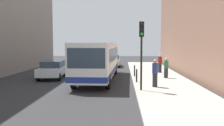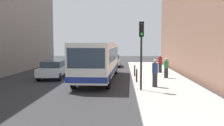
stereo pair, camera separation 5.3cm
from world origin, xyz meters
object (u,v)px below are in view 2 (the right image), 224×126
Objects in this scene: pedestrian_mid_sidewalk at (166,68)px; pedestrian_far_sidewalk at (160,64)px; car_beside_bus at (53,69)px; bollard_near at (137,76)px; bus at (99,59)px; bollard_mid at (135,71)px; pedestrian_near_signal at (155,73)px; traffic_light at (141,43)px; car_behind_bus at (113,60)px.

pedestrian_far_sidewalk is (0.05, 3.63, 0.05)m from pedestrian_mid_sidewalk.
car_beside_bus is 4.73× the size of bollard_near.
bus is 3.36m from bollard_mid.
bollard_mid is at bearing -162.95° from pedestrian_near_signal.
traffic_light is (7.05, -5.83, 2.22)m from car_beside_bus.
pedestrian_near_signal is (8.03, -4.66, 0.27)m from car_beside_bus.
bollard_mid is (0.00, 3.16, 0.00)m from bollard_near.
traffic_light reaches higher than pedestrian_mid_sidewalk.
pedestrian_far_sidewalk is at bearing 47.17° from bollard_mid.
bus reaches higher than car_behind_bus.
car_behind_bus is at bearing -116.63° from car_beside_bus.
bus is at bearing -159.50° from bollard_mid.
pedestrian_far_sidewalk is (2.56, 2.77, 0.39)m from bollard_mid.
bus is 11.68× the size of bollard_near.
pedestrian_near_signal reaches higher than pedestrian_mid_sidewalk.
bus is at bearing 171.86° from pedestrian_far_sidewalk.
car_beside_bus reaches higher than bollard_near.
traffic_light reaches higher than car_beside_bus.
traffic_light is 6.66m from bollard_mid.
traffic_light reaches higher than bollard_near.
car_behind_bus is at bearing -131.25° from pedestrian_mid_sidewalk.
pedestrian_mid_sidewalk reaches higher than bollard_near.
bollard_mid is at bearing 90.00° from bollard_near.
car_beside_bus is at bearing -115.13° from pedestrian_near_signal.
pedestrian_mid_sidewalk reaches higher than car_behind_bus.
traffic_light is 2.48m from pedestrian_near_signal.
car_behind_bus reaches higher than bollard_mid.
bus is at bearing -129.20° from pedestrian_near_signal.
traffic_light is at bearing -148.48° from pedestrian_far_sidewalk.
bus is 6.18× the size of pedestrian_near_signal.
traffic_light is at bearing 137.25° from car_beside_bus.
pedestrian_mid_sidewalk reaches higher than bollard_mid.
car_beside_bus and car_behind_bus have the same top height.
bollard_near is (2.97, -2.05, -1.10)m from bus.
car_behind_bus is at bearing -162.60° from pedestrian_near_signal.
bus reaches higher than pedestrian_near_signal.
car_behind_bus is at bearing 102.58° from bollard_mid.
pedestrian_far_sidewalk reaches higher than car_beside_bus.
traffic_light is 2.37× the size of pedestrian_far_sidewalk.
pedestrian_near_signal is at bearing -60.24° from bollard_near.
pedestrian_far_sidewalk is (5.54, 3.88, -0.71)m from bus.
car_behind_bus is 15.74m from pedestrian_near_signal.
car_beside_bus is (-3.98, 0.72, -0.94)m from bus.
traffic_light is (3.07, -5.11, 1.28)m from bus.
pedestrian_near_signal is 1.10× the size of pedestrian_mid_sidewalk.
bollard_near is 1.00× the size of bollard_mid.
pedestrian_mid_sidewalk is at bearing 173.95° from car_beside_bus.
bollard_mid is 5.18m from pedestrian_near_signal.
bus is 5.54m from pedestrian_mid_sidewalk.
car_behind_bus is 2.47× the size of pedestrian_near_signal.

